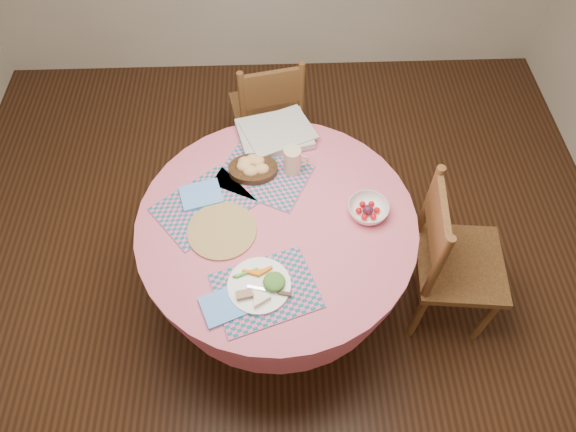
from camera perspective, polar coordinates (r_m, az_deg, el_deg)
name	(u,v)px	position (r m, az deg, el deg)	size (l,w,h in m)	color
ground	(279,296)	(2.90, -1.00, -8.92)	(4.00, 4.00, 0.00)	#331C0F
room_envelope	(270,28)	(1.55, -1.97, 20.15)	(4.01, 4.01, 2.71)	silver
dining_table	(277,244)	(2.41, -1.19, -3.10)	(1.24, 1.24, 0.75)	#D06172
chair_right	(451,259)	(2.56, 17.64, -4.56)	(0.46, 0.47, 0.94)	brown
chair_back	(268,111)	(3.12, -2.18, 11.55)	(0.47, 0.46, 0.87)	brown
placemat_front	(266,291)	(2.07, -2.50, -8.29)	(0.40, 0.30, 0.01)	#116362
placemat_left	(203,206)	(2.32, -9.39, 1.09)	(0.40, 0.30, 0.01)	#116362
placemat_back	(264,175)	(2.40, -2.74, 4.54)	(0.40, 0.30, 0.01)	#116362
wicker_trivet	(222,231)	(2.23, -7.34, -1.62)	(0.30, 0.30, 0.01)	#A67748
napkin_near	(225,305)	(2.05, -6.99, -9.84)	(0.18, 0.14, 0.01)	#609AF9
napkin_far	(201,195)	(2.34, -9.65, 2.33)	(0.18, 0.14, 0.01)	#609AF9
dinner_plate	(261,286)	(2.06, -3.02, -7.74)	(0.25, 0.25, 0.05)	white
bread_bowl	(253,167)	(2.39, -3.95, 5.48)	(0.23, 0.23, 0.08)	black
latte_mug	(293,161)	(2.36, 0.54, 6.18)	(0.12, 0.08, 0.14)	beige
fruit_bowl	(368,210)	(2.27, 8.88, 0.68)	(0.23, 0.23, 0.06)	white
newspaper_stack	(275,133)	(2.54, -1.44, 9.19)	(0.41, 0.35, 0.04)	silver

